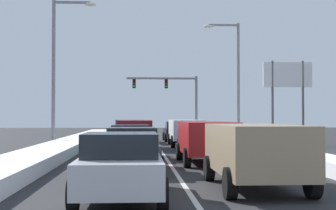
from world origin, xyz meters
TOP-DOWN VIEW (x-y plane):
  - ground_plane at (0.00, 19.19)m, footprint 124.77×124.77m
  - lane_stripe_between_right_lane_and_center_lane at (-0.00, 23.99)m, footprint 0.14×52.79m
  - snow_bank_right_shoulder at (5.30, 23.99)m, footprint 1.46×52.79m
  - snow_bank_left_shoulder at (-5.30, 23.99)m, footprint 2.02×52.79m
  - suv_tan_right_lane_nearest at (1.78, 7.55)m, footprint 2.16×4.90m
  - suv_red_right_lane_second at (1.50, 14.77)m, footprint 2.16×4.90m
  - sedan_navy_right_lane_third at (1.90, 20.76)m, footprint 2.00×4.50m
  - suv_white_right_lane_fourth at (1.81, 26.85)m, footprint 2.16×4.90m
  - sedan_black_right_lane_fifth at (1.70, 33.45)m, footprint 2.00×4.50m
  - sedan_silver_center_lane_nearest at (-1.65, 6.14)m, footprint 2.00×4.50m
  - sedan_charcoal_center_lane_second at (-1.46, 11.99)m, footprint 2.00×4.50m
  - sedan_green_center_lane_third at (-1.61, 17.56)m, footprint 2.00×4.50m
  - suv_maroon_center_lane_fourth at (-1.47, 24.17)m, footprint 2.16×4.90m
  - suv_gray_center_lane_fifth at (-1.84, 31.35)m, footprint 2.16×4.90m
  - traffic_light_gantry at (2.57, 47.98)m, footprint 7.54×0.47m
  - street_lamp_right_near at (5.63, 12.00)m, footprint 2.66×0.36m
  - street_lamp_right_mid at (5.73, 31.19)m, footprint 2.66×0.36m
  - street_lamp_left_mid at (-6.05, 25.35)m, footprint 2.66×0.36m
  - roadside_sign_right at (8.39, 26.64)m, footprint 3.20×0.16m

SIDE VIEW (x-z plane):
  - ground_plane at x=0.00m, z-range 0.00..0.00m
  - lane_stripe_between_right_lane_and_center_lane at x=0.00m, z-range 0.00..0.01m
  - snow_bank_right_shoulder at x=5.30m, z-range 0.00..0.47m
  - snow_bank_left_shoulder at x=-5.30m, z-range 0.00..0.49m
  - sedan_navy_right_lane_third at x=1.90m, z-range 0.01..1.52m
  - sedan_black_right_lane_fifth at x=1.70m, z-range 0.01..1.52m
  - sedan_silver_center_lane_nearest at x=-1.65m, z-range 0.01..1.52m
  - sedan_charcoal_center_lane_second at x=-1.46m, z-range 0.01..1.52m
  - sedan_green_center_lane_third at x=-1.61m, z-range 0.01..1.52m
  - suv_tan_right_lane_nearest at x=1.78m, z-range 0.18..1.85m
  - suv_red_right_lane_second at x=1.50m, z-range 0.18..1.85m
  - suv_white_right_lane_fourth at x=1.81m, z-range 0.18..1.85m
  - suv_maroon_center_lane_fourth at x=-1.47m, z-range 0.18..1.85m
  - suv_gray_center_lane_fifth at x=-1.84m, z-range 0.18..1.85m
  - roadside_sign_right at x=8.39m, z-range 1.27..6.77m
  - traffic_light_gantry at x=2.57m, z-range 1.40..7.60m
  - street_lamp_right_near at x=5.63m, z-range 0.81..9.23m
  - street_lamp_right_mid at x=5.73m, z-range 0.82..9.59m
  - street_lamp_left_mid at x=-6.05m, z-range 0.82..9.81m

